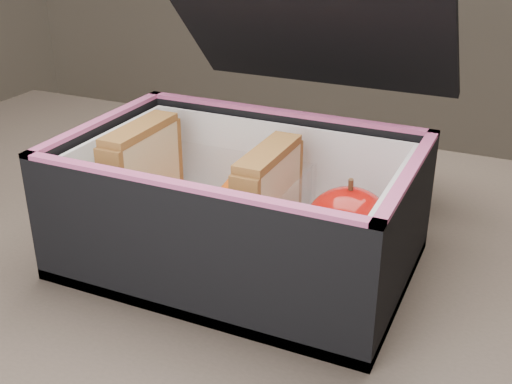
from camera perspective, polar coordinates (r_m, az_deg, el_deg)
lunch_bag at (r=0.54m, az=-1.18°, el=-0.38°), size 0.28×0.32×0.24m
plastic_tub at (r=0.55m, az=-4.67°, el=-1.44°), size 0.16×0.12×0.07m
sandwich_left at (r=0.57m, az=-10.00°, el=1.27°), size 0.02×0.09×0.10m
sandwich_right at (r=0.52m, az=1.07°, el=-1.04°), size 0.02×0.08×0.09m
carrot_sticks at (r=0.56m, az=-4.26°, el=-2.48°), size 0.06×0.15×0.03m
paper_napkin at (r=0.53m, az=7.61°, el=-6.16°), size 0.09×0.09×0.01m
red_apple at (r=0.51m, az=8.17°, el=-3.13°), size 0.08×0.08×0.07m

